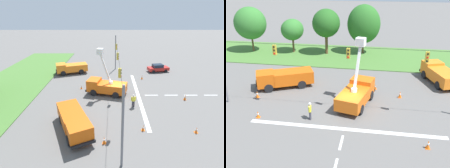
{
  "view_description": "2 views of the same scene",
  "coord_description": "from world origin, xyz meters",
  "views": [
    {
      "loc": [
        -23.65,
        0.79,
        11.71
      ],
      "look_at": [
        -0.09,
        0.76,
        1.87
      ],
      "focal_mm": 28.0,
      "sensor_mm": 36.0,
      "label": 1
    },
    {
      "loc": [
        2.57,
        -22.69,
        12.99
      ],
      "look_at": [
        -1.67,
        3.49,
        1.37
      ],
      "focal_mm": 42.0,
      "sensor_mm": 36.0,
      "label": 2
    }
  ],
  "objects": [
    {
      "name": "ground_plane",
      "position": [
        0.0,
        0.0,
        0.0
      ],
      "size": [
        200.0,
        200.0,
        0.0
      ],
      "primitive_type": "plane",
      "color": "#605E5B"
    },
    {
      "name": "lane_markings",
      "position": [
        0.0,
        -4.66,
        0.0
      ],
      "size": [
        17.6,
        15.25,
        0.01
      ],
      "color": "silver",
      "rests_on": "ground"
    },
    {
      "name": "signal_gantry",
      "position": [
        -0.06,
        -0.0,
        4.43
      ],
      "size": [
        26.2,
        0.33,
        7.2
      ],
      "color": "slate",
      "rests_on": "ground"
    },
    {
      "name": "utility_truck_bucket_lift",
      "position": [
        0.57,
        1.71,
        1.36
      ],
      "size": [
        3.81,
        6.4,
        6.9
      ],
      "color": "orange",
      "rests_on": "ground"
    },
    {
      "name": "utility_truck_support_near",
      "position": [
        -8.33,
        4.76,
        1.21
      ],
      "size": [
        7.04,
        4.98,
        2.09
      ],
      "color": "#D6560F",
      "rests_on": "ground"
    },
    {
      "name": "utility_truck_support_far",
      "position": [
        10.16,
        8.99,
        1.18
      ],
      "size": [
        4.26,
        6.63,
        2.13
      ],
      "color": "orange",
      "rests_on": "ground"
    },
    {
      "name": "sedan_red",
      "position": [
        11.24,
        -8.86,
        0.79
      ],
      "size": [
        2.52,
        4.55,
        1.56
      ],
      "color": "red",
      "rests_on": "ground"
    },
    {
      "name": "road_worker",
      "position": [
        -3.43,
        -2.03,
        1.0
      ],
      "size": [
        0.3,
        0.64,
        1.77
      ],
      "color": "#383842",
      "rests_on": "ground"
    },
    {
      "name": "traffic_cone_foreground_left",
      "position": [
        -10.39,
        1.52,
        0.38
      ],
      "size": [
        0.36,
        0.36,
        0.77
      ],
      "color": "orange",
      "rests_on": "ground"
    },
    {
      "name": "traffic_cone_foreground_right",
      "position": [
        6.86,
        -4.85,
        0.38
      ],
      "size": [
        0.36,
        0.36,
        0.76
      ],
      "color": "orange",
      "rests_on": "ground"
    },
    {
      "name": "traffic_cone_mid_left",
      "position": [
        -8.43,
        -2.52,
        0.33
      ],
      "size": [
        0.36,
        0.36,
        0.69
      ],
      "color": "orange",
      "rests_on": "ground"
    },
    {
      "name": "traffic_cone_mid_right",
      "position": [
        -1.51,
        -9.64,
        0.41
      ],
      "size": [
        0.36,
        0.36,
        0.82
      ],
      "color": "orange",
      "rests_on": "ground"
    },
    {
      "name": "traffic_cone_near_bucket",
      "position": [
        2.42,
        5.78,
        0.31
      ],
      "size": [
        0.36,
        0.36,
        0.64
      ],
      "color": "orange",
      "rests_on": "ground"
    },
    {
      "name": "traffic_cone_lane_edge_a",
      "position": [
        5.17,
        3.97,
        0.39
      ],
      "size": [
        0.36,
        0.36,
        0.78
      ],
      "color": "orange",
      "rests_on": "ground"
    },
    {
      "name": "traffic_cone_lane_edge_b",
      "position": [
        -8.8,
        -8.0,
        0.33
      ],
      "size": [
        0.36,
        0.36,
        0.67
      ],
      "color": "orange",
      "rests_on": "ground"
    }
  ]
}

